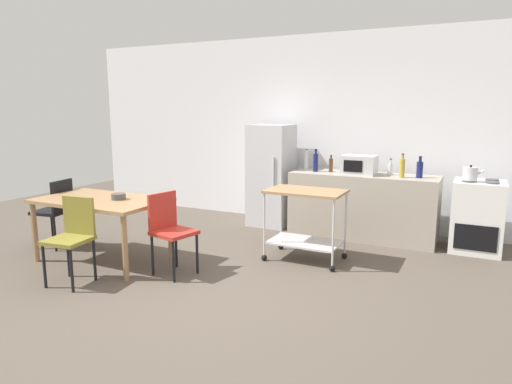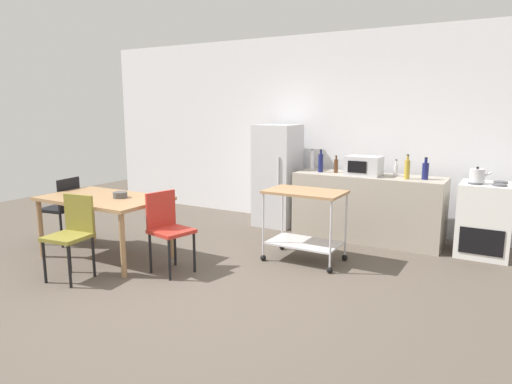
# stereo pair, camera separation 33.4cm
# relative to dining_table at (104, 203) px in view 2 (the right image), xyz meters

# --- Properties ---
(ground_plane) EXTENTS (12.00, 12.00, 0.00)m
(ground_plane) POSITION_rel_dining_table_xyz_m (1.62, -0.24, -0.67)
(ground_plane) COLOR brown
(back_wall) EXTENTS (8.40, 0.12, 2.90)m
(back_wall) POSITION_rel_dining_table_xyz_m (1.62, 2.96, 0.78)
(back_wall) COLOR white
(back_wall) RESTS_ON ground_plane
(kitchen_counter) EXTENTS (2.00, 0.64, 0.90)m
(kitchen_counter) POSITION_rel_dining_table_xyz_m (2.52, 2.36, -0.22)
(kitchen_counter) COLOR #A89E8E
(kitchen_counter) RESTS_ON ground_plane
(dining_table) EXTENTS (1.50, 0.90, 0.75)m
(dining_table) POSITION_rel_dining_table_xyz_m (0.00, 0.00, 0.00)
(dining_table) COLOR #A37A51
(dining_table) RESTS_ON ground_plane
(chair_red) EXTENTS (0.47, 0.47, 0.89)m
(chair_red) POSITION_rel_dining_table_xyz_m (0.98, 0.00, -0.15)
(chair_red) COLOR #B72D23
(chair_red) RESTS_ON ground_plane
(chair_black) EXTENTS (0.46, 0.46, 0.89)m
(chair_black) POSITION_rel_dining_table_xyz_m (-0.94, 0.13, -0.15)
(chair_black) COLOR black
(chair_black) RESTS_ON ground_plane
(chair_olive) EXTENTS (0.45, 0.45, 0.89)m
(chair_olive) POSITION_rel_dining_table_xyz_m (0.24, -0.66, -0.15)
(chair_olive) COLOR olive
(chair_olive) RESTS_ON ground_plane
(stove_oven) EXTENTS (0.60, 0.61, 0.92)m
(stove_oven) POSITION_rel_dining_table_xyz_m (3.97, 2.38, -0.22)
(stove_oven) COLOR white
(stove_oven) RESTS_ON ground_plane
(refrigerator) EXTENTS (0.60, 0.63, 1.55)m
(refrigerator) POSITION_rel_dining_table_xyz_m (1.07, 2.46, 0.10)
(refrigerator) COLOR silver
(refrigerator) RESTS_ON ground_plane
(kitchen_cart) EXTENTS (0.91, 0.57, 0.85)m
(kitchen_cart) POSITION_rel_dining_table_xyz_m (2.14, 1.08, -0.10)
(kitchen_cart) COLOR #A37A51
(kitchen_cart) RESTS_ON ground_plane
(bottle_soda) EXTENTS (0.06, 0.06, 0.31)m
(bottle_soda) POSITION_rel_dining_table_xyz_m (1.65, 2.43, 0.36)
(bottle_soda) COLOR silver
(bottle_soda) RESTS_ON kitchen_counter
(bottle_hot_sauce) EXTENTS (0.07, 0.07, 0.32)m
(bottle_hot_sauce) POSITION_rel_dining_table_xyz_m (1.84, 2.31, 0.37)
(bottle_hot_sauce) COLOR navy
(bottle_hot_sauce) RESTS_ON kitchen_counter
(bottle_olive_oil) EXTENTS (0.06, 0.06, 0.24)m
(bottle_olive_oil) POSITION_rel_dining_table_xyz_m (2.05, 2.36, 0.33)
(bottle_olive_oil) COLOR #4C2D19
(bottle_olive_oil) RESTS_ON kitchen_counter
(microwave) EXTENTS (0.46, 0.35, 0.26)m
(microwave) POSITION_rel_dining_table_xyz_m (2.46, 2.30, 0.36)
(microwave) COLOR silver
(microwave) RESTS_ON kitchen_counter
(bottle_sparkling_water) EXTENTS (0.06, 0.06, 0.22)m
(bottle_sparkling_water) POSITION_rel_dining_table_xyz_m (2.86, 2.44, 0.32)
(bottle_sparkling_water) COLOR silver
(bottle_sparkling_water) RESTS_ON kitchen_counter
(bottle_soy_sauce) EXTENTS (0.07, 0.07, 0.31)m
(bottle_soy_sauce) POSITION_rel_dining_table_xyz_m (3.04, 2.26, 0.36)
(bottle_soy_sauce) COLOR gold
(bottle_soy_sauce) RESTS_ON kitchen_counter
(bottle_wine) EXTENTS (0.08, 0.08, 0.28)m
(bottle_wine) POSITION_rel_dining_table_xyz_m (3.25, 2.33, 0.34)
(bottle_wine) COLOR navy
(bottle_wine) RESTS_ON kitchen_counter
(fruit_bowl) EXTENTS (0.17, 0.17, 0.07)m
(fruit_bowl) POSITION_rel_dining_table_xyz_m (0.21, 0.06, 0.11)
(fruit_bowl) COLOR #4C4C4C
(fruit_bowl) RESTS_ON dining_table
(kettle) EXTENTS (0.24, 0.17, 0.19)m
(kettle) POSITION_rel_dining_table_xyz_m (3.85, 2.28, 0.33)
(kettle) COLOR silver
(kettle) RESTS_ON stove_oven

